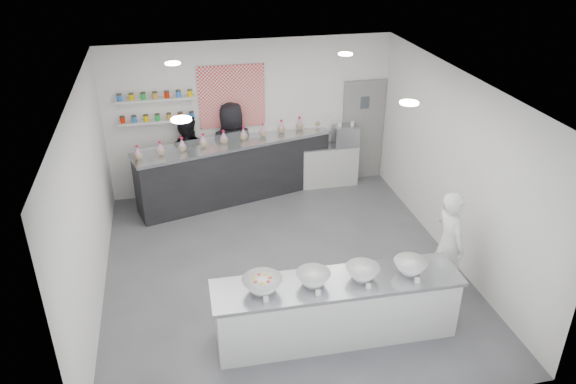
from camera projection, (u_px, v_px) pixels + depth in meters
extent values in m
plane|color=#515156|center=(283.00, 269.00, 8.93)|extent=(6.00, 6.00, 0.00)
plane|color=white|center=(282.00, 86.00, 7.56)|extent=(6.00, 6.00, 0.00)
plane|color=white|center=(251.00, 117.00, 10.85)|extent=(5.50, 0.00, 5.50)
plane|color=white|center=(88.00, 204.00, 7.72)|extent=(0.00, 6.00, 6.00)
plane|color=white|center=(455.00, 168.00, 8.77)|extent=(0.00, 6.00, 6.00)
cube|color=gray|center=(363.00, 130.00, 11.47)|extent=(0.88, 0.04, 2.10)
cube|color=red|center=(232.00, 96.00, 10.55)|extent=(1.25, 0.03, 1.20)
cube|color=silver|center=(158.00, 121.00, 10.38)|extent=(1.45, 0.22, 0.04)
cube|color=silver|center=(156.00, 99.00, 10.19)|extent=(1.45, 0.22, 0.04)
cylinder|color=white|center=(181.00, 119.00, 6.43)|extent=(0.24, 0.24, 0.02)
cylinder|color=white|center=(409.00, 103.00, 6.97)|extent=(0.24, 0.24, 0.02)
cylinder|color=white|center=(173.00, 63.00, 8.69)|extent=(0.24, 0.24, 0.02)
cylinder|color=white|center=(345.00, 54.00, 9.22)|extent=(0.24, 0.24, 0.02)
cube|color=beige|center=(336.00, 309.00, 7.37)|extent=(3.26, 0.80, 0.89)
cube|color=black|center=(235.00, 170.00, 10.84)|extent=(3.89, 1.65, 1.19)
cube|color=white|center=(241.00, 140.00, 10.23)|extent=(3.66, 0.97, 0.32)
cube|color=beige|center=(329.00, 165.00, 11.44)|extent=(1.17, 0.37, 0.87)
cube|color=#93969E|center=(346.00, 135.00, 11.22)|extent=(0.49, 0.34, 0.37)
imported|color=white|center=(449.00, 244.00, 8.07)|extent=(0.45, 0.64, 1.65)
imported|color=black|center=(187.00, 157.00, 10.77)|extent=(0.98, 0.86, 1.69)
imported|color=black|center=(233.00, 149.00, 10.90)|extent=(0.98, 0.70, 1.87)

